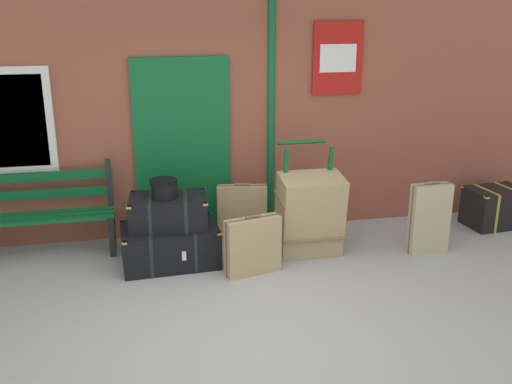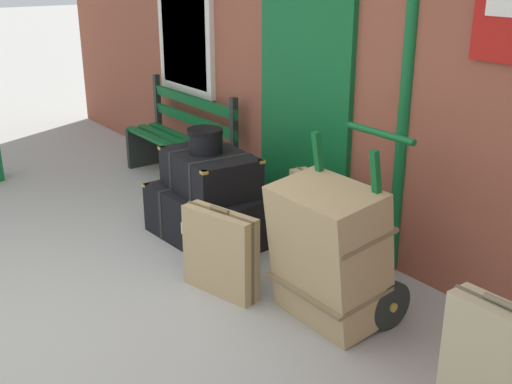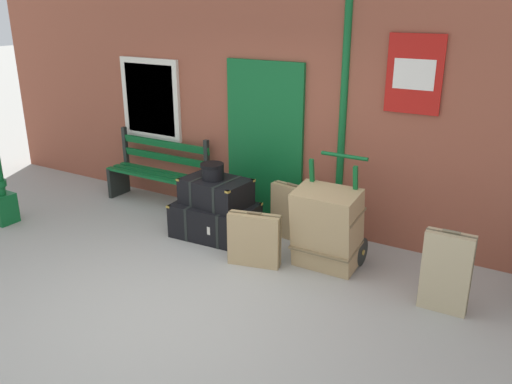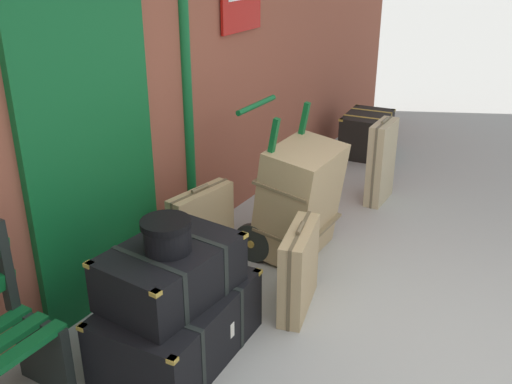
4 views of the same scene
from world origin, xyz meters
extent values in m
cube|color=brown|center=(0.00, 2.60, 1.60)|extent=(10.40, 0.30, 3.20)
cube|color=#0F5B28|center=(-0.29, 2.43, 1.05)|extent=(1.10, 0.05, 2.10)
cube|color=#093718|center=(-0.29, 2.41, 1.05)|extent=(0.06, 0.02, 2.10)
cylinder|color=#0F5B28|center=(0.76, 2.45, 1.60)|extent=(0.09, 0.09, 3.14)
cube|color=black|center=(-1.13, 2.10, 0.23)|extent=(0.06, 0.40, 0.45)
cube|color=black|center=(-1.13, 2.30, 0.73)|extent=(0.06, 0.06, 0.56)
cube|color=black|center=(-0.52, 1.62, 0.21)|extent=(1.04, 0.70, 0.42)
cube|color=black|center=(-0.75, 1.60, 0.21)|extent=(0.07, 0.65, 0.43)
cube|color=black|center=(-0.30, 1.63, 0.21)|extent=(0.07, 0.65, 0.43)
cube|color=#B79338|center=(-0.98, 1.29, 0.41)|extent=(0.05, 0.05, 0.02)
cube|color=#B79338|center=(-0.02, 1.34, 0.41)|extent=(0.05, 0.05, 0.02)
cube|color=#B79338|center=(-1.02, 1.89, 0.41)|extent=(0.05, 0.05, 0.02)
cube|color=#B79338|center=(-0.06, 1.94, 0.41)|extent=(0.05, 0.05, 0.02)
cube|color=silver|center=(-0.56, 1.30, 0.21)|extent=(0.36, 0.01, 0.10)
cube|color=black|center=(-0.52, 1.65, 0.58)|extent=(0.84, 0.60, 0.32)
cube|color=black|center=(-0.70, 1.66, 0.58)|extent=(0.08, 0.55, 0.33)
cube|color=black|center=(-0.34, 1.63, 0.58)|extent=(0.08, 0.55, 0.33)
cube|color=#B79338|center=(-0.92, 1.42, 0.73)|extent=(0.05, 0.05, 0.02)
cube|color=#B79338|center=(-0.16, 1.37, 0.73)|extent=(0.05, 0.05, 0.02)
cube|color=#B79338|center=(-0.88, 1.92, 0.73)|extent=(0.05, 0.05, 0.02)
cube|color=#B79338|center=(-0.12, 1.87, 0.73)|extent=(0.05, 0.05, 0.02)
cylinder|color=black|center=(-0.55, 1.63, 0.84)|extent=(0.27, 0.27, 0.19)
cylinder|color=black|center=(-0.56, 1.63, 0.91)|extent=(0.29, 0.29, 0.04)
cube|color=black|center=(1.00, 1.54, 0.01)|extent=(0.56, 0.28, 0.03)
cube|color=#0F5B28|center=(0.75, 1.74, 0.59)|extent=(0.04, 0.25, 1.19)
cube|color=#0F5B28|center=(1.25, 1.74, 0.59)|extent=(0.04, 0.25, 1.19)
cylinder|color=#0F5B28|center=(1.00, 1.95, 1.18)|extent=(0.54, 0.04, 0.04)
cylinder|color=black|center=(0.68, 1.80, 0.16)|extent=(0.04, 0.32, 0.32)
cylinder|color=#B79338|center=(0.68, 1.80, 0.16)|extent=(0.07, 0.06, 0.06)
cylinder|color=black|center=(1.32, 1.80, 0.16)|extent=(0.04, 0.32, 0.32)
cylinder|color=#B79338|center=(1.32, 1.80, 0.16)|extent=(0.07, 0.06, 0.06)
cube|color=tan|center=(1.00, 1.56, 0.46)|extent=(0.68, 0.55, 0.93)
cube|color=olive|center=(1.00, 1.56, 0.27)|extent=(0.70, 0.46, 0.08)
cube|color=olive|center=(1.00, 1.56, 0.66)|extent=(0.70, 0.46, 0.08)
cube|color=tan|center=(2.31, 1.34, 0.39)|extent=(0.45, 0.16, 0.79)
cylinder|color=#71644C|center=(2.31, 1.34, 0.81)|extent=(0.16, 0.03, 0.03)
cube|color=brown|center=(2.31, 1.34, 0.39)|extent=(0.45, 0.03, 0.80)
cube|color=tan|center=(0.34, 2.04, 0.34)|extent=(0.58, 0.23, 0.68)
cylinder|color=brown|center=(0.34, 2.04, 0.70)|extent=(0.16, 0.05, 0.03)
cube|color=brown|center=(0.34, 2.04, 0.34)|extent=(0.58, 0.11, 0.70)
cube|color=tan|center=(0.30, 1.21, 0.30)|extent=(0.60, 0.29, 0.60)
cylinder|color=brown|center=(0.30, 1.21, 0.62)|extent=(0.16, 0.07, 0.03)
cube|color=brown|center=(0.30, 1.21, 0.30)|extent=(0.58, 0.17, 0.61)
cube|color=black|center=(3.52, 1.94, 0.24)|extent=(0.72, 0.54, 0.48)
cube|color=#B79338|center=(3.36, 1.92, 0.24)|extent=(0.08, 0.49, 0.49)
cube|color=#B79338|center=(3.67, 1.95, 0.24)|extent=(0.08, 0.49, 0.49)
cube|color=#B79338|center=(3.22, 1.69, 0.47)|extent=(0.05, 0.05, 0.02)
cube|color=#B79338|center=(3.86, 1.75, 0.47)|extent=(0.05, 0.05, 0.02)
cube|color=#B79338|center=(3.18, 2.12, 0.47)|extent=(0.05, 0.05, 0.02)
cube|color=#B79338|center=(3.81, 2.19, 0.47)|extent=(0.05, 0.05, 0.02)
camera|label=1|loc=(-0.78, -4.19, 2.66)|focal=41.05mm
camera|label=2|loc=(3.60, -0.91, 2.19)|focal=44.08mm
camera|label=3|loc=(3.06, -3.35, 2.78)|focal=37.20mm
camera|label=4|loc=(-2.86, -0.31, 2.41)|focal=41.66mm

